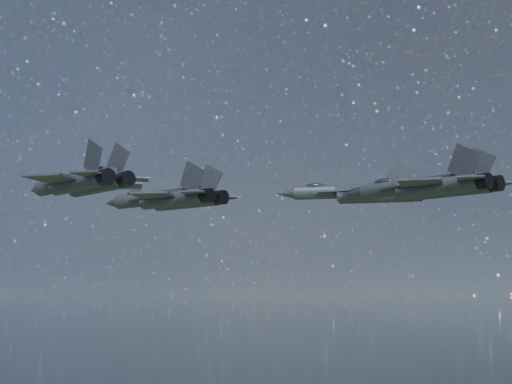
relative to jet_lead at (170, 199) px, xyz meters
The scene contains 4 objects.
jet_lead is the anchor object (origin of this frame).
jet_left 21.35m from the jet_lead, 31.36° to the left, with size 16.99×11.37×4.30m.
jet_right 24.50m from the jet_lead, 68.97° to the right, with size 15.25×10.30×3.84m.
jet_slot 31.95m from the jet_lead, ahead, with size 15.91×10.81×4.00m.
Camera 1 is at (42.63, -62.81, 147.07)m, focal length 55.00 mm.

